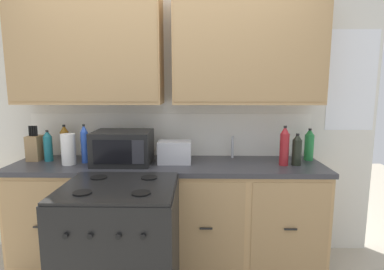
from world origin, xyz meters
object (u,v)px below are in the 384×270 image
(knife_block, at_px, (35,147))
(bottle_dark, at_px, (297,150))
(microwave, at_px, (123,148))
(stove_range, at_px, (121,251))
(bottle_blue, at_px, (85,144))
(bottle_red, at_px, (284,146))
(toaster, at_px, (175,152))
(paper_towel_roll, at_px, (68,149))
(bottle_teal, at_px, (48,146))
(bottle_amber, at_px, (65,142))
(bottle_green, at_px, (309,145))

(knife_block, xyz_separation_m, bottle_dark, (2.27, -0.13, 0.02))
(microwave, distance_m, knife_block, 0.82)
(stove_range, height_order, bottle_blue, bottle_blue)
(knife_block, distance_m, bottle_red, 2.17)
(toaster, height_order, bottle_blue, bottle_blue)
(paper_towel_roll, bearing_deg, bottle_teal, 152.68)
(paper_towel_roll, bearing_deg, bottle_amber, 119.04)
(toaster, xyz_separation_m, bottle_blue, (-0.77, 0.00, 0.07))
(microwave, height_order, bottle_amber, bottle_amber)
(bottle_red, relative_size, bottle_teal, 1.21)
(knife_block, height_order, bottle_red, bottle_red)
(toaster, relative_size, paper_towel_roll, 1.08)
(toaster, distance_m, bottle_green, 1.19)
(bottle_green, xyz_separation_m, bottle_dark, (-0.16, -0.18, -0.01))
(bottle_red, xyz_separation_m, bottle_blue, (-1.69, 0.06, 0.00))
(toaster, xyz_separation_m, bottle_red, (0.92, -0.06, 0.07))
(bottle_green, relative_size, bottle_red, 0.86)
(microwave, bearing_deg, bottle_blue, 174.19)
(paper_towel_roll, bearing_deg, bottle_dark, 0.34)
(stove_range, bearing_deg, bottle_blue, 124.93)
(paper_towel_roll, xyz_separation_m, bottle_green, (2.07, 0.19, 0.01))
(microwave, bearing_deg, bottle_amber, 162.25)
(stove_range, relative_size, paper_towel_roll, 3.65)
(bottle_red, bearing_deg, knife_block, 176.46)
(bottle_blue, relative_size, bottle_amber, 1.08)
(bottle_dark, bearing_deg, bottle_teal, 177.14)
(bottle_amber, bearing_deg, bottle_red, -6.13)
(bottle_green, height_order, bottle_dark, bottle_green)
(toaster, height_order, bottle_dark, bottle_dark)
(stove_range, bearing_deg, bottle_amber, 130.85)
(bottle_dark, height_order, bottle_teal, bottle_teal)
(knife_block, bearing_deg, stove_range, -37.86)
(microwave, relative_size, toaster, 1.71)
(bottle_blue, bearing_deg, microwave, -5.81)
(stove_range, bearing_deg, bottle_dark, 23.42)
(bottle_blue, height_order, bottle_amber, bottle_blue)
(bottle_teal, bearing_deg, microwave, -7.12)
(paper_towel_roll, height_order, bottle_blue, bottle_blue)
(bottle_green, distance_m, bottle_amber, 2.19)
(microwave, xyz_separation_m, bottle_teal, (-0.68, 0.08, -0.01))
(bottle_amber, bearing_deg, knife_block, -163.10)
(toaster, height_order, bottle_red, bottle_red)
(toaster, distance_m, bottle_dark, 1.02)
(bottle_red, bearing_deg, bottle_teal, 176.94)
(bottle_blue, bearing_deg, bottle_green, 3.73)
(toaster, xyz_separation_m, paper_towel_roll, (-0.89, -0.07, 0.03))
(knife_block, distance_m, bottle_dark, 2.27)
(bottle_amber, bearing_deg, paper_towel_roll, -60.96)
(bottle_dark, xyz_separation_m, bottle_amber, (-2.03, 0.20, 0.02))
(bottle_blue, bearing_deg, bottle_teal, 171.61)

